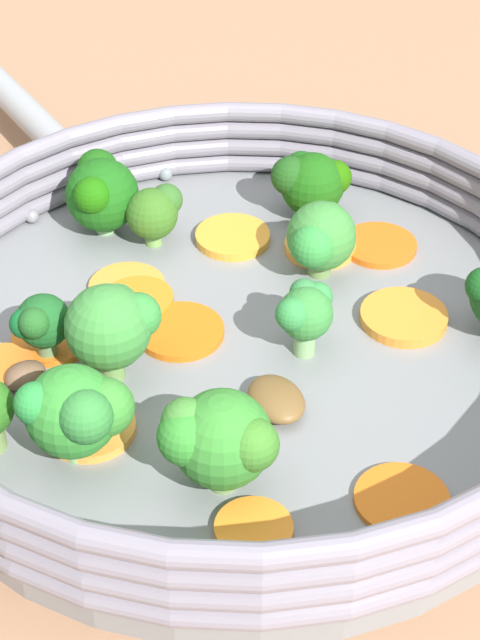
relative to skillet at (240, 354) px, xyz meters
The scene contains 30 objects.
ground_plane 0.01m from the skillet, ahead, with size 4.00×4.00×0.00m, color #A17453.
skillet is the anchor object (origin of this frame).
skillet_rim_wall 0.03m from the skillet, ahead, with size 0.37×0.37×0.05m.
skillet_handle 0.29m from the skillet, 29.49° to the left, with size 0.02×0.02×0.23m, color #999B9E.
skillet_rivet_left 0.17m from the skillet, 13.70° to the left, with size 0.01×0.01×0.01m, color gray.
skillet_rivet_right 0.17m from the skillet, 45.28° to the left, with size 0.01×0.01×0.01m, color gray.
carrot_slice_0 0.10m from the skillet, 87.00° to the left, with size 0.04×0.04×0.00m, color orange.
carrot_slice_1 0.12m from the skillet, 45.99° to the right, with size 0.04×0.04×0.00m, color orange.
carrot_slice_2 0.13m from the skillet, behind, with size 0.03×0.03×0.00m, color orange.
carrot_slice_3 0.10m from the skillet, 31.74° to the right, with size 0.04×0.04×0.01m, color #F99D36.
carrot_slice_4 0.07m from the skillet, 74.38° to the left, with size 0.04×0.04×0.00m, color orange.
carrot_slice_5 0.07m from the skillet, 57.20° to the left, with size 0.04×0.04×0.01m, color orange.
carrot_slice_6 0.03m from the skillet, 75.84° to the left, with size 0.05×0.05×0.00m, color orange.
carrot_slice_7 0.13m from the skillet, 149.75° to the right, with size 0.04×0.04×0.00m, color orange.
carrot_slice_8 0.08m from the skillet, 50.81° to the left, with size 0.04×0.04×0.00m, color orange.
carrot_slice_9 0.10m from the skillet, ahead, with size 0.05×0.05×0.01m, color orange.
carrot_slice_10 0.09m from the skillet, 81.39° to the right, with size 0.05×0.05×0.01m, color orange.
carrot_slice_11 0.10m from the skillet, 130.35° to the left, with size 0.04×0.04×0.00m, color #F8983B.
carrot_slice_12 0.12m from the skillet, 98.27° to the left, with size 0.03×0.03×0.01m, color orange.
broccoli_floret_0 0.11m from the skillet, 95.66° to the left, with size 0.03×0.03×0.04m.
broccoli_floret_1 0.05m from the skillet, 105.70° to the right, with size 0.03×0.03×0.04m.
broccoli_floret_2 0.12m from the skillet, 136.45° to the left, with size 0.05×0.05×0.05m.
broccoli_floret_3 0.14m from the skillet, 35.04° to the left, with size 0.05×0.04×0.05m.
broccoli_floret_4 0.11m from the skillet, behind, with size 0.05×0.05×0.05m.
broccoli_floret_6 0.14m from the skillet, 21.76° to the right, with size 0.04×0.05×0.04m.
broccoli_floret_7 0.08m from the skillet, 39.03° to the right, with size 0.05×0.04×0.05m.
broccoli_floret_8 0.11m from the skillet, 25.15° to the left, with size 0.03×0.03×0.04m.
broccoli_floret_10 0.08m from the skillet, 109.24° to the left, with size 0.05×0.05×0.05m.
mushroom_piece_0 0.11m from the skillet, 105.01° to the left, with size 0.02×0.02×0.01m, color brown.
mushroom_piece_1 0.06m from the skillet, 163.43° to the right, with size 0.04×0.03×0.01m, color brown.
Camera 1 is at (-0.44, 0.02, 0.38)m, focal length 60.00 mm.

